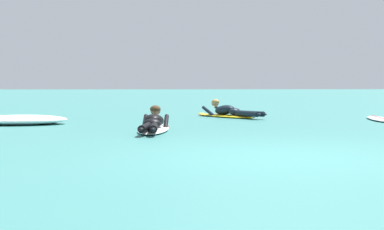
# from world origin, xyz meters

# --- Properties ---
(ground_plane) EXTENTS (120.00, 120.00, 0.00)m
(ground_plane) POSITION_xyz_m (0.00, 10.00, 0.00)
(ground_plane) COLOR #387A75
(surfer_near) EXTENTS (0.73, 2.71, 0.55)m
(surfer_near) POSITION_xyz_m (-1.70, 4.01, 0.13)
(surfer_near) COLOR white
(surfer_near) RESTS_ON ground
(surfer_far) EXTENTS (1.85, 2.44, 0.55)m
(surfer_far) POSITION_xyz_m (0.25, 8.46, 0.13)
(surfer_far) COLOR yellow
(surfer_far) RESTS_ON ground
(drifting_surfboard) EXTENTS (0.85, 2.33, 0.16)m
(drifting_surfboard) POSITION_xyz_m (3.97, 7.08, 0.03)
(drifting_surfboard) COLOR silver
(drifting_surfboard) RESTS_ON ground
(whitewater_front) EXTENTS (2.24, 1.43, 0.22)m
(whitewater_front) POSITION_xyz_m (-4.78, 5.97, 0.10)
(whitewater_front) COLOR white
(whitewater_front) RESTS_ON ground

